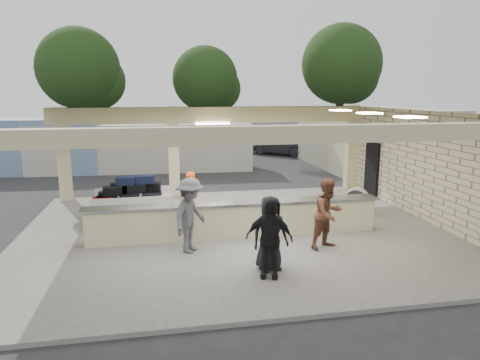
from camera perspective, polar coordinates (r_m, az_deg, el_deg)
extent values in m
plane|color=#262629|center=(12.54, -0.94, -7.19)|extent=(120.00, 120.00, 0.00)
cube|color=#625F5B|center=(12.52, -0.94, -6.97)|extent=(12.00, 10.00, 0.10)
cube|color=#C2B682|center=(11.88, -0.99, 9.00)|extent=(12.00, 10.00, 0.02)
cube|color=beige|center=(14.35, 23.39, 1.46)|extent=(0.02, 10.00, 3.50)
cube|color=black|center=(17.12, 17.16, 1.36)|extent=(0.10, 0.95, 2.10)
cube|color=#C2B682|center=(16.60, -3.75, 8.67)|extent=(12.00, 0.50, 0.60)
cube|color=#C2B682|center=(7.17, 5.52, 6.06)|extent=(12.00, 0.30, 0.30)
cube|color=#C2B682|center=(16.98, -22.48, 3.13)|extent=(0.40, 0.40, 3.50)
cube|color=#C2B682|center=(16.61, -8.84, 3.71)|extent=(0.40, 0.40, 3.50)
cube|color=#C2B682|center=(18.38, 14.59, 4.22)|extent=(0.40, 0.40, 3.50)
cube|color=white|center=(16.37, -3.63, 7.51)|extent=(1.30, 0.12, 0.06)
cube|color=#FFEABF|center=(14.43, 13.22, 9.04)|extent=(0.55, 0.55, 0.04)
cube|color=#FFEABF|center=(12.62, 16.88, 8.53)|extent=(0.55, 0.55, 0.04)
cube|color=#FFEABF|center=(10.88, 21.72, 7.80)|extent=(0.55, 0.55, 0.04)
cube|color=beige|center=(11.90, -0.54, -5.44)|extent=(8.00, 0.50, 0.90)
cube|color=#B7B7BC|center=(11.76, -0.55, -3.12)|extent=(8.20, 0.58, 0.06)
cube|color=silver|center=(13.72, -14.06, -2.93)|extent=(2.45, 1.52, 0.12)
cylinder|color=black|center=(13.38, -18.18, -5.25)|extent=(0.13, 0.39, 0.39)
cylinder|color=black|center=(14.40, -17.77, -4.05)|extent=(0.13, 0.39, 0.39)
cylinder|color=black|center=(13.31, -9.88, -4.92)|extent=(0.13, 0.39, 0.39)
cylinder|color=black|center=(14.33, -10.07, -3.74)|extent=(0.13, 0.39, 0.39)
cube|color=silver|center=(14.38, -14.02, -1.48)|extent=(2.41, 0.12, 0.29)
cube|color=silver|center=(12.98, -14.19, -2.89)|extent=(2.41, 0.12, 0.29)
cube|color=black|center=(13.45, -17.42, -2.61)|extent=(0.57, 0.38, 0.25)
cube|color=black|center=(13.40, -14.55, -2.50)|extent=(0.57, 0.38, 0.25)
cube|color=black|center=(13.39, -11.66, -2.38)|extent=(0.57, 0.38, 0.25)
cube|color=black|center=(14.01, -17.22, -2.04)|extent=(0.57, 0.38, 0.25)
cube|color=black|center=(13.96, -14.46, -1.93)|extent=(0.57, 0.38, 0.25)
cube|color=black|center=(13.95, -11.70, -1.81)|extent=(0.57, 0.38, 0.25)
cube|color=black|center=(13.47, -16.63, -1.41)|extent=(0.57, 0.38, 0.25)
cube|color=black|center=(13.62, -13.75, -1.11)|extent=(0.57, 0.38, 0.25)
cube|color=black|center=(13.80, -11.73, -0.85)|extent=(0.57, 0.38, 0.25)
cube|color=black|center=(13.92, -15.70, -0.94)|extent=(0.57, 0.38, 0.25)
cube|color=black|center=(13.58, -15.02, -0.09)|extent=(0.57, 0.38, 0.25)
cube|color=black|center=(13.65, -12.58, 0.09)|extent=(0.57, 0.38, 0.25)
cube|color=#590F0C|center=(13.37, -17.86, -2.72)|extent=(0.57, 0.38, 0.25)
cylinder|color=silver|center=(14.42, 15.28, -2.63)|extent=(0.82, 0.69, 0.81)
cylinder|color=black|center=(14.42, 15.28, -2.63)|extent=(0.77, 0.67, 0.72)
cube|color=silver|center=(14.40, 14.22, -4.09)|extent=(0.05, 0.45, 0.27)
cube|color=silver|center=(14.63, 16.16, -3.94)|extent=(0.05, 0.45, 0.27)
imported|color=#FF570D|center=(12.98, -6.78, -2.42)|extent=(0.58, 0.68, 1.63)
imported|color=brown|center=(11.14, 11.67, -4.39)|extent=(0.97, 0.71, 1.83)
imported|color=black|center=(9.26, 3.90, -7.80)|extent=(1.08, 0.67, 1.73)
imported|color=#4C4C51|center=(10.70, -6.64, -4.70)|extent=(1.04, 1.26, 1.90)
imported|color=black|center=(9.66, 4.04, -7.06)|extent=(0.88, 0.47, 1.70)
imported|color=silver|center=(27.86, 13.61, 4.40)|extent=(5.48, 3.85, 1.42)
imported|color=silver|center=(28.46, 17.09, 4.36)|extent=(4.75, 2.50, 1.43)
imported|color=black|center=(28.32, 5.57, 4.73)|extent=(4.07, 3.78, 1.37)
cube|color=#BABBB6|center=(22.96, -12.82, 4.25)|extent=(11.38, 2.79, 2.44)
cylinder|color=gray|center=(22.06, 7.99, 3.55)|extent=(0.06, 0.06, 2.00)
cylinder|color=gray|center=(22.77, 12.78, 3.63)|extent=(0.06, 0.06, 2.00)
cylinder|color=gray|center=(23.63, 17.25, 3.68)|extent=(0.06, 0.06, 2.00)
cylinder|color=gray|center=(24.62, 21.38, 3.70)|extent=(0.06, 0.06, 2.00)
cylinder|color=gray|center=(25.73, 25.18, 3.70)|extent=(0.06, 0.06, 2.00)
cylinder|color=gray|center=(26.95, 28.65, 3.69)|extent=(0.06, 0.06, 2.00)
cube|color=gray|center=(24.62, 21.38, 3.70)|extent=(12.00, 0.02, 2.00)
cylinder|color=gray|center=(24.52, 21.56, 6.01)|extent=(12.00, 0.05, 0.05)
cylinder|color=#382619|center=(36.26, -20.32, 8.04)|extent=(0.70, 0.70, 4.50)
sphere|color=black|center=(36.26, -20.73, 13.72)|extent=(6.30, 6.30, 6.30)
sphere|color=black|center=(36.64, -18.58, 12.42)|extent=(4.50, 4.50, 4.50)
cylinder|color=#382619|center=(37.97, -4.59, 8.46)|extent=(0.70, 0.70, 4.00)
sphere|color=black|center=(37.93, -4.67, 13.29)|extent=(5.60, 5.60, 5.60)
sphere|color=black|center=(38.66, -2.93, 12.10)|extent=(4.00, 4.00, 4.00)
cylinder|color=#382619|center=(40.06, 13.11, 9.08)|extent=(0.70, 0.70, 5.00)
sphere|color=black|center=(40.11, 13.38, 14.79)|extent=(7.00, 7.00, 7.00)
sphere|color=black|center=(41.10, 14.54, 13.25)|extent=(5.00, 5.00, 5.00)
cube|color=beige|center=(24.67, 17.29, 5.39)|extent=(6.00, 8.00, 3.20)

